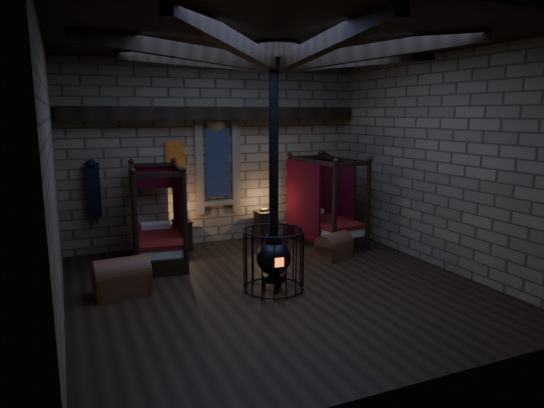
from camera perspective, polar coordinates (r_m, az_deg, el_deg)
name	(u,v)px	position (r m, az deg, el deg)	size (l,w,h in m)	color
room	(275,71)	(8.33, 0.36, 15.38)	(7.02, 7.02, 4.29)	black
bed_left	(158,239)	(10.34, -13.24, -4.01)	(1.21, 2.00, 1.99)	black
bed_right	(324,222)	(11.59, 6.18, -2.15)	(1.23, 2.04, 2.03)	black
trunk_left	(122,278)	(8.72, -17.24, -8.32)	(0.95, 0.65, 0.66)	brown
trunk_right	(334,247)	(10.49, 7.32, -4.98)	(0.88, 0.72, 0.56)	brown
nightstand_left	(182,235)	(11.13, -10.49, -3.60)	(0.44, 0.42, 0.83)	black
nightstand_right	(265,226)	(11.73, -0.85, -2.58)	(0.47, 0.46, 0.79)	black
stove	(274,255)	(8.43, 0.20, -5.97)	(1.07, 1.07, 4.05)	black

